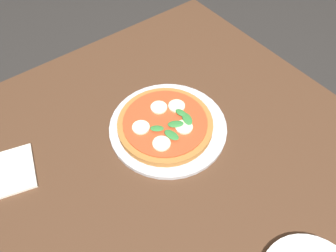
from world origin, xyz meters
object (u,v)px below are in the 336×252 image
object	(u,v)px
dining_table	(190,180)
pizza	(165,124)
napkin	(15,170)
serving_tray	(168,127)

from	to	relation	value
dining_table	pizza	xyz separation A→B (m)	(0.12, -0.01, 0.12)
pizza	napkin	distance (m)	0.39
dining_table	napkin	size ratio (longest dim) A/B	8.69
dining_table	serving_tray	world-z (taller)	serving_tray
pizza	napkin	world-z (taller)	pizza
serving_tray	napkin	world-z (taller)	serving_tray
pizza	napkin	bearing A→B (deg)	72.19
serving_tray	pizza	bearing A→B (deg)	77.30
serving_tray	napkin	distance (m)	0.40
dining_table	napkin	xyz separation A→B (m)	(0.24, 0.36, 0.10)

